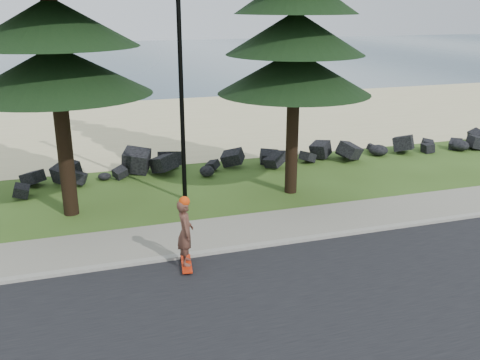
{
  "coord_description": "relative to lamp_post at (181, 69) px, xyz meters",
  "views": [
    {
      "loc": [
        -3.22,
        -12.69,
        5.99
      ],
      "look_at": [
        0.83,
        0.0,
        1.57
      ],
      "focal_mm": 40.0,
      "sensor_mm": 36.0,
      "label": 1
    }
  ],
  "objects": [
    {
      "name": "skateboarder",
      "position": [
        -0.95,
        -4.6,
        -3.24
      ],
      "size": [
        0.47,
        0.98,
        1.78
      ],
      "rotation": [
        0.0,
        0.0,
        1.42
      ],
      "color": "red",
      "rests_on": "ground"
    },
    {
      "name": "beach_sand",
      "position": [
        0.0,
        11.3,
        -4.13
      ],
      "size": [
        160.0,
        15.0,
        0.01
      ],
      "primitive_type": "cube",
      "color": "#CEC389",
      "rests_on": "ground"
    },
    {
      "name": "ocean",
      "position": [
        0.0,
        47.8,
        -4.13
      ],
      "size": [
        160.0,
        58.0,
        0.01
      ],
      "primitive_type": "cube",
      "color": "#304B5C",
      "rests_on": "ground"
    },
    {
      "name": "seawall_boulders",
      "position": [
        0.0,
        2.4,
        -4.13
      ],
      "size": [
        60.0,
        2.4,
        1.1
      ],
      "primitive_type": null,
      "color": "black",
      "rests_on": "ground"
    },
    {
      "name": "kerb",
      "position": [
        0.0,
        -4.1,
        -4.08
      ],
      "size": [
        160.0,
        0.2,
        0.1
      ],
      "primitive_type": "cube",
      "color": "#9F9C8F",
      "rests_on": "ground"
    },
    {
      "name": "lamp_post",
      "position": [
        0.0,
        0.0,
        0.0
      ],
      "size": [
        0.25,
        0.14,
        8.14
      ],
      "color": "black",
      "rests_on": "ground"
    },
    {
      "name": "ground",
      "position": [
        0.0,
        -3.2,
        -4.13
      ],
      "size": [
        160.0,
        160.0,
        0.0
      ],
      "primitive_type": "plane",
      "color": "#314B17",
      "rests_on": "ground"
    },
    {
      "name": "road",
      "position": [
        0.0,
        -7.7,
        -4.12
      ],
      "size": [
        160.0,
        7.0,
        0.02
      ],
      "primitive_type": "cube",
      "color": "black",
      "rests_on": "ground"
    },
    {
      "name": "sidewalk",
      "position": [
        0.0,
        -3.0,
        -4.09
      ],
      "size": [
        160.0,
        2.0,
        0.08
      ],
      "primitive_type": "cube",
      "color": "gray",
      "rests_on": "ground"
    }
  ]
}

